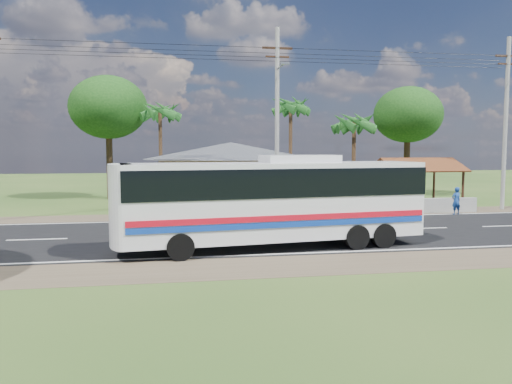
# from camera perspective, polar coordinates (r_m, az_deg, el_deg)

# --- Properties ---
(ground) EXTENTS (120.00, 120.00, 0.00)m
(ground) POSITION_cam_1_polar(r_m,az_deg,el_deg) (23.18, -1.55, -4.82)
(ground) COLOR #284619
(ground) RESTS_ON ground
(road) EXTENTS (120.00, 16.00, 0.03)m
(road) POSITION_cam_1_polar(r_m,az_deg,el_deg) (23.18, -1.55, -4.79)
(road) COLOR black
(road) RESTS_ON ground
(house) EXTENTS (12.40, 10.00, 5.00)m
(house) POSITION_cam_1_polar(r_m,az_deg,el_deg) (35.88, -2.90, 2.90)
(house) COLOR tan
(house) RESTS_ON ground
(waiting_shed) EXTENTS (5.20, 4.48, 3.35)m
(waiting_shed) POSITION_cam_1_polar(r_m,az_deg,el_deg) (35.10, 17.89, 2.76)
(waiting_shed) COLOR #3B2415
(waiting_shed) RESTS_ON ground
(concrete_barrier) EXTENTS (7.00, 0.30, 0.90)m
(concrete_barrier) POSITION_cam_1_polar(r_m,az_deg,el_deg) (32.24, 18.58, -1.50)
(concrete_barrier) COLOR #9E9E99
(concrete_barrier) RESTS_ON ground
(utility_poles) EXTENTS (32.80, 2.22, 11.00)m
(utility_poles) POSITION_cam_1_polar(r_m,az_deg,el_deg) (29.74, 1.80, 8.50)
(utility_poles) COLOR #9E9E99
(utility_poles) RESTS_ON ground
(palm_near) EXTENTS (2.80, 2.80, 6.70)m
(palm_near) POSITION_cam_1_polar(r_m,az_deg,el_deg) (35.98, 11.16, 7.71)
(palm_near) COLOR #47301E
(palm_near) RESTS_ON ground
(palm_mid) EXTENTS (2.80, 2.80, 8.20)m
(palm_mid) POSITION_cam_1_polar(r_m,az_deg,el_deg) (39.34, 3.99, 9.66)
(palm_mid) COLOR #47301E
(palm_mid) RESTS_ON ground
(palm_far) EXTENTS (2.80, 2.80, 7.70)m
(palm_far) POSITION_cam_1_polar(r_m,az_deg,el_deg) (38.72, -10.92, 8.95)
(palm_far) COLOR #47301E
(palm_far) RESTS_ON ground
(tree_behind_house) EXTENTS (6.00, 6.00, 9.61)m
(tree_behind_house) POSITION_cam_1_polar(r_m,az_deg,el_deg) (41.02, -16.53, 9.22)
(tree_behind_house) COLOR #47301E
(tree_behind_house) RESTS_ON ground
(tree_behind_shed) EXTENTS (5.60, 5.60, 9.02)m
(tree_behind_shed) POSITION_cam_1_polar(r_m,az_deg,el_deg) (43.21, 16.97, 8.41)
(tree_behind_shed) COLOR #47301E
(tree_behind_shed) RESTS_ON ground
(coach_bus) EXTENTS (12.10, 3.92, 3.69)m
(coach_bus) POSITION_cam_1_polar(r_m,az_deg,el_deg) (19.63, 2.31, -0.39)
(coach_bus) COLOR silver
(coach_bus) RESTS_ON ground
(motorcycle) EXTENTS (2.00, 0.88, 1.02)m
(motorcycle) POSITION_cam_1_polar(r_m,az_deg,el_deg) (31.11, 13.37, -1.49)
(motorcycle) COLOR black
(motorcycle) RESTS_ON ground
(person) EXTENTS (0.67, 0.50, 1.66)m
(person) POSITION_cam_1_polar(r_m,az_deg,el_deg) (32.13, 21.91, -0.94)
(person) COLOR navy
(person) RESTS_ON ground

